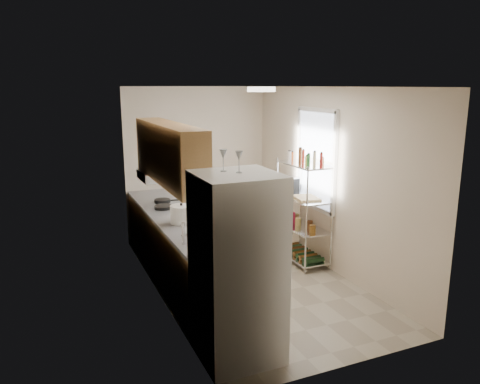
# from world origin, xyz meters

# --- Properties ---
(room) EXTENTS (2.52, 4.42, 2.62)m
(room) POSITION_xyz_m (0.00, 0.00, 1.30)
(room) COLOR #AAA08A
(room) RESTS_ON ground
(counter_run) EXTENTS (0.63, 3.51, 0.90)m
(counter_run) POSITION_xyz_m (-0.92, 0.44, 0.45)
(counter_run) COLOR #B4814D
(counter_run) RESTS_ON ground
(upper_cabinets) EXTENTS (0.33, 2.20, 0.72)m
(upper_cabinets) POSITION_xyz_m (-1.05, 0.10, 1.81)
(upper_cabinets) COLOR #B4814D
(upper_cabinets) RESTS_ON room
(range_hood) EXTENTS (0.50, 0.60, 0.12)m
(range_hood) POSITION_xyz_m (-1.00, 0.90, 1.39)
(range_hood) COLOR #B7BABC
(range_hood) RESTS_ON room
(window) EXTENTS (0.06, 1.00, 1.46)m
(window) POSITION_xyz_m (1.23, 0.35, 1.55)
(window) COLOR white
(window) RESTS_ON room
(bakers_rack) EXTENTS (0.45, 0.90, 1.73)m
(bakers_rack) POSITION_xyz_m (1.00, 0.30, 1.11)
(bakers_rack) COLOR silver
(bakers_rack) RESTS_ON ground
(ceiling_dome) EXTENTS (0.34, 0.34, 0.05)m
(ceiling_dome) POSITION_xyz_m (0.00, -0.30, 2.57)
(ceiling_dome) COLOR white
(ceiling_dome) RESTS_ON room
(refrigerator) EXTENTS (0.76, 0.76, 1.84)m
(refrigerator) POSITION_xyz_m (-0.87, -1.60, 0.92)
(refrigerator) COLOR silver
(refrigerator) RESTS_ON ground
(wine_glass_a) EXTENTS (0.07, 0.07, 0.21)m
(wine_glass_a) POSITION_xyz_m (-0.95, -1.45, 1.94)
(wine_glass_a) COLOR silver
(wine_glass_a) RESTS_ON refrigerator
(wine_glass_b) EXTENTS (0.07, 0.07, 0.20)m
(wine_glass_b) POSITION_xyz_m (-0.84, -1.58, 1.94)
(wine_glass_b) COLOR silver
(wine_glass_b) RESTS_ON refrigerator
(rice_cooker) EXTENTS (0.29, 0.29, 0.23)m
(rice_cooker) POSITION_xyz_m (-0.91, 0.11, 1.02)
(rice_cooker) COLOR white
(rice_cooker) RESTS_ON counter_run
(frying_pan_large) EXTENTS (0.34, 0.34, 0.05)m
(frying_pan_large) POSITION_xyz_m (-0.95, 0.89, 0.92)
(frying_pan_large) COLOR black
(frying_pan_large) RESTS_ON counter_run
(frying_pan_small) EXTENTS (0.27, 0.27, 0.05)m
(frying_pan_small) POSITION_xyz_m (-0.88, 1.25, 0.92)
(frying_pan_small) COLOR black
(frying_pan_small) RESTS_ON counter_run
(cutting_board) EXTENTS (0.37, 0.44, 0.03)m
(cutting_board) POSITION_xyz_m (0.99, 0.20, 1.02)
(cutting_board) COLOR tan
(cutting_board) RESTS_ON bakers_rack
(espresso_machine) EXTENTS (0.16, 0.23, 0.25)m
(espresso_machine) POSITION_xyz_m (0.99, 0.63, 1.14)
(espresso_machine) COLOR black
(espresso_machine) RESTS_ON bakers_rack
(storage_bag) EXTENTS (0.12, 0.16, 0.17)m
(storage_bag) POSITION_xyz_m (0.92, 0.56, 0.65)
(storage_bag) COLOR maroon
(storage_bag) RESTS_ON bakers_rack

